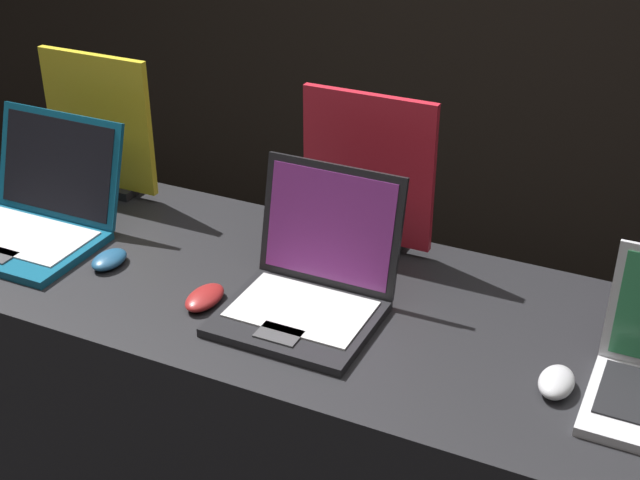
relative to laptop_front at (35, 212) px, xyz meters
name	(u,v)px	position (x,y,z in m)	size (l,w,h in m)	color
display_counter	(319,451)	(0.77, 0.04, -0.52)	(2.02, 0.71, 0.91)	black
laptop_front	(35,212)	(0.00, 0.00, 0.00)	(0.37, 0.36, 0.28)	#0F5170
mouse_front	(109,260)	(0.26, -0.05, -0.05)	(0.07, 0.10, 0.03)	navy
promo_stand_front	(100,129)	(0.00, 0.28, 0.12)	(0.33, 0.07, 0.39)	black
laptop_middle	(312,282)	(0.78, 0.00, 0.00)	(0.33, 0.35, 0.29)	black
mouse_middle	(205,298)	(0.55, -0.09, -0.05)	(0.07, 0.12, 0.03)	maroon
promo_stand_middle	(369,177)	(0.78, 0.31, 0.12)	(0.33, 0.07, 0.39)	black
mouse_back	(556,382)	(1.33, -0.06, -0.05)	(0.07, 0.11, 0.04)	#B2B2B7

